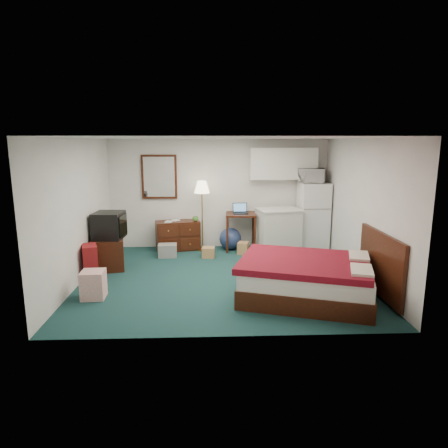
{
  "coord_description": "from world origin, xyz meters",
  "views": [
    {
      "loc": [
        -0.24,
        -6.93,
        2.44
      ],
      "look_at": [
        0.04,
        0.2,
        0.96
      ],
      "focal_mm": 32.0,
      "sensor_mm": 36.0,
      "label": 1
    }
  ],
  "objects_px": {
    "desk": "(241,231)",
    "fridge": "(313,217)",
    "kitchen_counter": "(278,231)",
    "dresser": "(178,235)",
    "bed": "(306,279)",
    "tv_stand": "(108,253)",
    "suitcase": "(90,263)",
    "floor_lamp": "(202,216)"
  },
  "relations": [
    {
      "from": "fridge",
      "to": "bed",
      "type": "bearing_deg",
      "value": -107.99
    },
    {
      "from": "dresser",
      "to": "fridge",
      "type": "bearing_deg",
      "value": -14.24
    },
    {
      "from": "dresser",
      "to": "suitcase",
      "type": "distance_m",
      "value": 2.45
    },
    {
      "from": "suitcase",
      "to": "dresser",
      "type": "bearing_deg",
      "value": 35.24
    },
    {
      "from": "desk",
      "to": "suitcase",
      "type": "relative_size",
      "value": 1.32
    },
    {
      "from": "desk",
      "to": "tv_stand",
      "type": "xyz_separation_m",
      "value": [
        -2.7,
        -1.29,
        -0.12
      ]
    },
    {
      "from": "bed",
      "to": "suitcase",
      "type": "bearing_deg",
      "value": -177.82
    },
    {
      "from": "kitchen_counter",
      "to": "desk",
      "type": "bearing_deg",
      "value": 151.78
    },
    {
      "from": "desk",
      "to": "fridge",
      "type": "xyz_separation_m",
      "value": [
        1.64,
        -0.05,
        0.34
      ]
    },
    {
      "from": "desk",
      "to": "tv_stand",
      "type": "height_order",
      "value": "desk"
    },
    {
      "from": "kitchen_counter",
      "to": "bed",
      "type": "height_order",
      "value": "kitchen_counter"
    },
    {
      "from": "floor_lamp",
      "to": "kitchen_counter",
      "type": "height_order",
      "value": "floor_lamp"
    },
    {
      "from": "fridge",
      "to": "tv_stand",
      "type": "height_order",
      "value": "fridge"
    },
    {
      "from": "fridge",
      "to": "bed",
      "type": "height_order",
      "value": "fridge"
    },
    {
      "from": "dresser",
      "to": "bed",
      "type": "height_order",
      "value": "dresser"
    },
    {
      "from": "floor_lamp",
      "to": "fridge",
      "type": "distance_m",
      "value": 2.51
    },
    {
      "from": "fridge",
      "to": "suitcase",
      "type": "distance_m",
      "value": 4.89
    },
    {
      "from": "desk",
      "to": "kitchen_counter",
      "type": "relative_size",
      "value": 0.89
    },
    {
      "from": "suitcase",
      "to": "tv_stand",
      "type": "bearing_deg",
      "value": 57.61
    },
    {
      "from": "dresser",
      "to": "bed",
      "type": "bearing_deg",
      "value": -65.81
    },
    {
      "from": "dresser",
      "to": "tv_stand",
      "type": "distance_m",
      "value": 1.85
    },
    {
      "from": "suitcase",
      "to": "bed",
      "type": "bearing_deg",
      "value": -34.92
    },
    {
      "from": "bed",
      "to": "tv_stand",
      "type": "bearing_deg",
      "value": 172.26
    },
    {
      "from": "bed",
      "to": "fridge",
      "type": "bearing_deg",
      "value": 91.62
    },
    {
      "from": "bed",
      "to": "suitcase",
      "type": "distance_m",
      "value": 3.78
    },
    {
      "from": "dresser",
      "to": "tv_stand",
      "type": "xyz_separation_m",
      "value": [
        -1.27,
        -1.34,
        -0.03
      ]
    },
    {
      "from": "bed",
      "to": "tv_stand",
      "type": "relative_size",
      "value": 2.97
    },
    {
      "from": "bed",
      "to": "dresser",
      "type": "bearing_deg",
      "value": 144.26
    },
    {
      "from": "tv_stand",
      "to": "suitcase",
      "type": "distance_m",
      "value": 0.67
    },
    {
      "from": "dresser",
      "to": "kitchen_counter",
      "type": "height_order",
      "value": "kitchen_counter"
    },
    {
      "from": "dresser",
      "to": "fridge",
      "type": "distance_m",
      "value": 3.1
    },
    {
      "from": "desk",
      "to": "fridge",
      "type": "relative_size",
      "value": 0.55
    },
    {
      "from": "kitchen_counter",
      "to": "suitcase",
      "type": "bearing_deg",
      "value": -166.18
    },
    {
      "from": "kitchen_counter",
      "to": "suitcase",
      "type": "relative_size",
      "value": 1.48
    },
    {
      "from": "dresser",
      "to": "bed",
      "type": "xyz_separation_m",
      "value": [
        2.23,
        -3.01,
        -0.02
      ]
    },
    {
      "from": "desk",
      "to": "bed",
      "type": "height_order",
      "value": "desk"
    },
    {
      "from": "kitchen_counter",
      "to": "dresser",
      "type": "bearing_deg",
      "value": 161.35
    },
    {
      "from": "desk",
      "to": "kitchen_counter",
      "type": "distance_m",
      "value": 0.86
    },
    {
      "from": "desk",
      "to": "bed",
      "type": "distance_m",
      "value": 3.07
    },
    {
      "from": "kitchen_counter",
      "to": "suitcase",
      "type": "xyz_separation_m",
      "value": [
        -3.66,
        -1.69,
        -0.16
      ]
    },
    {
      "from": "desk",
      "to": "fridge",
      "type": "distance_m",
      "value": 1.67
    },
    {
      "from": "fridge",
      "to": "bed",
      "type": "xyz_separation_m",
      "value": [
        -0.84,
        -2.91,
        -0.45
      ]
    }
  ]
}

